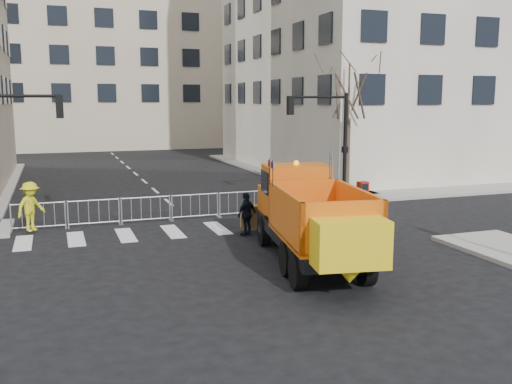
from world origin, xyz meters
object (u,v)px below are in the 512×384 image
object	(u,v)px
plow_truck	(311,216)
cop_c	(247,214)
cop_b	(307,202)
worker	(31,206)
newspaper_box	(362,193)
cop_a	(284,198)

from	to	relation	value
plow_truck	cop_c	world-z (taller)	plow_truck
cop_b	worker	xyz separation A→B (m)	(-10.39, 2.28, 0.06)
newspaper_box	cop_a	bearing A→B (deg)	-165.25
plow_truck	cop_b	xyz separation A→B (m)	(2.15, 4.93, -0.53)
plow_truck	worker	size ratio (longest dim) A/B	4.95
plow_truck	worker	bearing A→B (deg)	58.36
cop_c	worker	distance (m)	8.16
plow_truck	cop_a	size ratio (longest dim) A/B	4.48
newspaper_box	worker	bearing A→B (deg)	176.60
cop_b	cop_c	world-z (taller)	cop_b
newspaper_box	cop_b	bearing A→B (deg)	-151.10
cop_c	cop_a	bearing A→B (deg)	-172.95
cop_b	newspaper_box	xyz separation A→B (m)	(4.23, 2.95, -0.32)
cop_c	worker	xyz separation A→B (m)	(-7.62, 2.88, 0.26)
plow_truck	newspaper_box	bearing A→B (deg)	-29.47
cop_b	worker	bearing A→B (deg)	-4.75
plow_truck	cop_c	xyz separation A→B (m)	(-0.63, 4.33, -0.73)
plow_truck	newspaper_box	distance (m)	10.17
plow_truck	cop_a	distance (m)	6.28
cop_b	cop_c	bearing A→B (deg)	19.87
worker	newspaper_box	world-z (taller)	worker
plow_truck	cop_a	xyz separation A→B (m)	(1.58, 6.06, -0.52)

